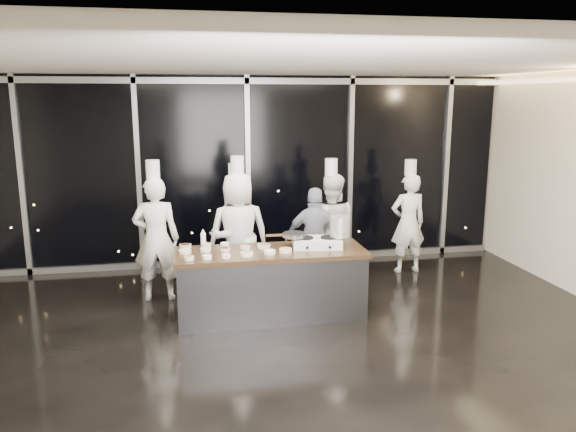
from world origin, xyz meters
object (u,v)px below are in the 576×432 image
(chef_left, at_px, (239,232))
(chef_center, at_px, (236,235))
(stove, at_px, (317,242))
(demo_counter, at_px, (271,283))
(chef_right, at_px, (330,228))
(frying_pan, at_px, (293,235))
(stock_pot, at_px, (340,226))
(chef_side, at_px, (408,222))
(chef_far_left, at_px, (156,238))
(guest, at_px, (316,239))

(chef_left, height_order, chef_center, chef_left)
(stove, relative_size, chef_center, 0.36)
(demo_counter, distance_m, chef_right, 1.73)
(demo_counter, bearing_deg, frying_pan, 18.73)
(stock_pot, bearing_deg, demo_counter, -178.22)
(stove, height_order, chef_center, chef_center)
(frying_pan, bearing_deg, chef_side, 40.23)
(demo_counter, distance_m, stock_pot, 1.18)
(frying_pan, relative_size, chef_far_left, 0.27)
(demo_counter, height_order, stock_pot, stock_pot)
(guest, height_order, chef_side, chef_side)
(stock_pot, bearing_deg, chef_right, 81.00)
(stove, xyz_separation_m, stock_pot, (0.30, -0.02, 0.21))
(guest, xyz_separation_m, chef_right, (0.30, 0.31, 0.09))
(stock_pot, relative_size, chef_far_left, 0.13)
(stock_pot, height_order, chef_left, chef_left)
(demo_counter, distance_m, chef_center, 1.25)
(frying_pan, height_order, chef_far_left, chef_far_left)
(chef_left, bearing_deg, chef_center, -79.81)
(chef_center, height_order, chef_side, chef_center)
(stove, xyz_separation_m, guest, (0.19, 0.89, -0.19))
(chef_center, relative_size, chef_side, 1.02)
(guest, distance_m, chef_side, 1.79)
(demo_counter, relative_size, frying_pan, 4.52)
(chef_left, relative_size, guest, 1.31)
(stove, bearing_deg, frying_pan, 176.65)
(chef_right, bearing_deg, frying_pan, 66.03)
(chef_far_left, height_order, chef_center, chef_far_left)
(stove, bearing_deg, chef_center, 139.05)
(demo_counter, height_order, frying_pan, frying_pan)
(stove, bearing_deg, guest, 84.94)
(stove, relative_size, chef_left, 0.34)
(demo_counter, relative_size, stock_pot, 9.23)
(demo_counter, distance_m, chef_far_left, 1.81)
(demo_counter, xyz_separation_m, chef_far_left, (-1.48, 0.94, 0.45))
(demo_counter, relative_size, stove, 3.62)
(stock_pot, bearing_deg, chef_left, 141.49)
(chef_far_left, distance_m, guest, 2.31)
(demo_counter, bearing_deg, chef_side, 31.33)
(chef_center, bearing_deg, frying_pan, 102.73)
(chef_center, bearing_deg, chef_far_left, -10.49)
(stove, distance_m, stock_pot, 0.37)
(demo_counter, height_order, chef_side, chef_side)
(chef_center, bearing_deg, chef_left, 83.32)
(guest, xyz_separation_m, chef_side, (1.69, 0.59, 0.07))
(stove, bearing_deg, stock_pot, 3.04)
(chef_side, bearing_deg, chef_right, 8.81)
(stock_pot, relative_size, chef_right, 0.14)
(demo_counter, height_order, chef_left, chef_left)
(chef_side, bearing_deg, stove, 35.54)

